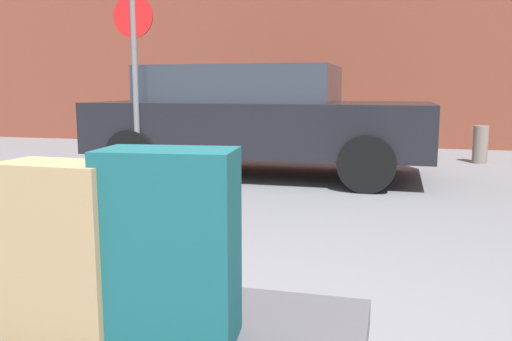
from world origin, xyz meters
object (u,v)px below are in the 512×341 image
parked_car (256,117)px  suitcase_tan_rear_right (63,250)px  luggage_cart (170,340)px  suitcase_teal_front_right (170,246)px  bollard_kerb_near (480,145)px  no_parking_sign (135,67)px

parked_car → suitcase_tan_rear_right: bearing=-82.2°
suitcase_tan_rear_right → parked_car: size_ratio=0.13×
suitcase_tan_rear_right → parked_car: (-0.73, 5.31, 0.13)m
luggage_cart → suitcase_tan_rear_right: bearing=-149.0°
suitcase_tan_rear_right → parked_car: parked_car is taller
suitcase_tan_rear_right → suitcase_teal_front_right: 0.35m
luggage_cart → parked_car: size_ratio=0.31×
suitcase_teal_front_right → bollard_kerb_near: suitcase_teal_front_right is taller
no_parking_sign → parked_car: bearing=35.9°
bollard_kerb_near → suitcase_tan_rear_right: bearing=-107.7°
suitcase_tan_rear_right → bollard_kerb_near: bearing=74.0°
bollard_kerb_near → no_parking_sign: size_ratio=0.26×
suitcase_teal_front_right → luggage_cart: bearing=110.8°
suitcase_tan_rear_right → parked_car: 5.36m
suitcase_tan_rear_right → bollard_kerb_near: size_ratio=1.00×
parked_car → bollard_kerb_near: 3.63m
luggage_cart → bollard_kerb_near: (2.02, 7.06, 0.02)m
suitcase_tan_rear_right → bollard_kerb_near: (2.31, 7.23, -0.34)m
bollard_kerb_near → luggage_cart: bearing=-106.0°
suitcase_tan_rear_right → suitcase_teal_front_right: suitcase_teal_front_right is taller
luggage_cart → bollard_kerb_near: bollard_kerb_near is taller
suitcase_teal_front_right → no_parking_sign: no_parking_sign is taller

